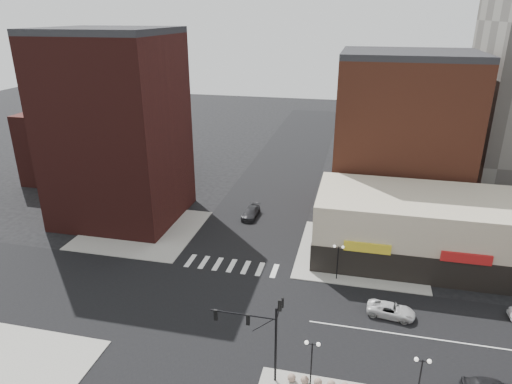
% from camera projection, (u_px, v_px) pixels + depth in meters
% --- Properties ---
extents(ground, '(240.00, 240.00, 0.00)m').
position_uv_depth(ground, '(210.00, 307.00, 45.74)').
color(ground, black).
rests_on(ground, ground).
extents(road_ew, '(200.00, 14.00, 0.02)m').
position_uv_depth(road_ew, '(210.00, 307.00, 45.73)').
color(road_ew, black).
rests_on(road_ew, ground).
extents(road_ns, '(14.00, 200.00, 0.02)m').
position_uv_depth(road_ns, '(210.00, 307.00, 45.73)').
color(road_ns, black).
rests_on(road_ns, ground).
extents(sidewalk_nw, '(15.00, 15.00, 0.12)m').
position_uv_depth(sidewalk_nw, '(142.00, 230.00, 61.89)').
color(sidewalk_nw, gray).
rests_on(sidewalk_nw, ground).
extents(sidewalk_ne, '(15.00, 15.00, 0.12)m').
position_uv_depth(sidewalk_ne, '(360.00, 253.00, 55.80)').
color(sidewalk_ne, gray).
rests_on(sidewalk_ne, ground).
extents(building_nw, '(16.00, 15.00, 25.00)m').
position_uv_depth(building_nw, '(117.00, 131.00, 61.88)').
color(building_nw, '#391512').
rests_on(building_nw, ground).
extents(building_nw_low, '(20.00, 18.00, 12.00)m').
position_uv_depth(building_nw_low, '(98.00, 142.00, 81.05)').
color(building_nw_low, '#391512').
rests_on(building_nw_low, ground).
extents(building_ne_midrise, '(18.00, 15.00, 22.00)m').
position_uv_depth(building_ne_midrise, '(401.00, 138.00, 64.41)').
color(building_ne_midrise, brown).
rests_on(building_ne_midrise, ground).
extents(building_ne_row, '(24.20, 12.20, 8.00)m').
position_uv_depth(building_ne_row, '(419.00, 233.00, 53.69)').
color(building_ne_row, '#B8AA92').
rests_on(building_ne_row, ground).
extents(traffic_signal, '(5.59, 3.09, 7.77)m').
position_uv_depth(traffic_signal, '(265.00, 326.00, 35.30)').
color(traffic_signal, black).
rests_on(traffic_signal, ground).
extents(street_lamp_se_a, '(1.22, 0.32, 4.16)m').
position_uv_depth(street_lamp_se_a, '(312.00, 352.00, 34.97)').
color(street_lamp_se_a, black).
rests_on(street_lamp_se_a, sidewalk_se).
extents(street_lamp_se_b, '(1.22, 0.32, 4.16)m').
position_uv_depth(street_lamp_se_b, '(421.00, 369.00, 33.28)').
color(street_lamp_se_b, black).
rests_on(street_lamp_se_b, sidewalk_se).
extents(street_lamp_ne, '(1.22, 0.32, 4.16)m').
position_uv_depth(street_lamp_ne, '(338.00, 253.00, 49.25)').
color(street_lamp_ne, black).
rests_on(street_lamp_ne, sidewalk_ne).
extents(white_suv, '(4.81, 2.66, 1.27)m').
position_uv_depth(white_suv, '(391.00, 310.00, 44.23)').
color(white_suv, silver).
rests_on(white_suv, ground).
extents(dark_sedan_north, '(2.11, 4.86, 1.39)m').
position_uv_depth(dark_sedan_north, '(251.00, 213.00, 65.55)').
color(dark_sedan_north, black).
rests_on(dark_sedan_north, ground).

